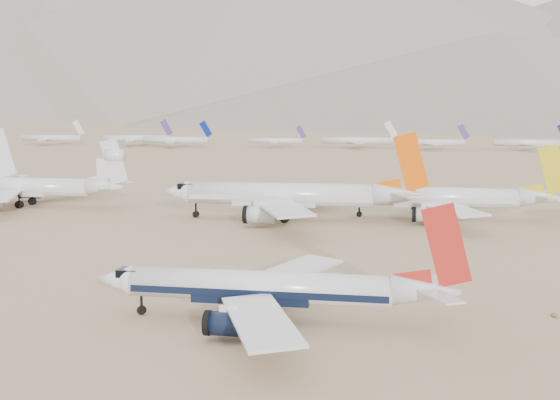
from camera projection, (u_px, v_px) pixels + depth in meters
name	position (u px, v px, depth m)	size (l,w,h in m)	color
ground	(346.00, 311.00, 85.17)	(7000.00, 7000.00, 0.00)	#977857
main_airliner	(275.00, 288.00, 80.28)	(40.72, 39.78, 14.37)	silver
row2_gold_tail	(445.00, 198.00, 152.60)	(47.12, 46.09, 16.78)	silver
row2_orange_tail	(291.00, 195.00, 151.26)	(54.22, 53.04, 19.34)	silver
row2_white_trijet	(30.00, 187.00, 171.62)	(48.48, 47.38, 17.18)	silver
distant_storage_row	(366.00, 141.00, 399.90)	(523.76, 51.30, 14.99)	silver
mountain_range	(432.00, 34.00, 1656.27)	(7354.00, 3024.00, 470.00)	slate
desert_scrub	(195.00, 388.00, 61.17)	(247.37, 121.67, 0.63)	brown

